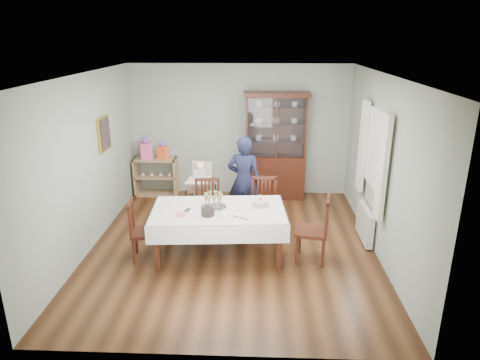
# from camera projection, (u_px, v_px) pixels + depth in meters

# --- Properties ---
(floor) EXTENTS (5.00, 5.00, 0.00)m
(floor) POSITION_uv_depth(u_px,v_px,m) (233.00, 246.00, 6.92)
(floor) COLOR #593319
(floor) RESTS_ON ground
(room_shell) EXTENTS (5.00, 5.00, 5.00)m
(room_shell) POSITION_uv_depth(u_px,v_px,m) (234.00, 135.00, 6.87)
(room_shell) COLOR #9EAA99
(room_shell) RESTS_ON floor
(dining_table) EXTENTS (2.07, 1.29, 0.76)m
(dining_table) POSITION_uv_depth(u_px,v_px,m) (219.00, 232.00, 6.52)
(dining_table) COLOR #431A10
(dining_table) RESTS_ON floor
(china_cabinet) EXTENTS (1.30, 0.48, 2.18)m
(china_cabinet) POSITION_uv_depth(u_px,v_px,m) (276.00, 145.00, 8.66)
(china_cabinet) COLOR #431A10
(china_cabinet) RESTS_ON floor
(sideboard) EXTENTS (0.90, 0.38, 0.80)m
(sideboard) POSITION_uv_depth(u_px,v_px,m) (156.00, 176.00, 9.01)
(sideboard) COLOR tan
(sideboard) RESTS_ON floor
(picture_frame) EXTENTS (0.04, 0.48, 0.58)m
(picture_frame) POSITION_uv_depth(u_px,v_px,m) (104.00, 134.00, 7.23)
(picture_frame) COLOR gold
(picture_frame) RESTS_ON room_shell
(window) EXTENTS (0.04, 1.02, 1.22)m
(window) POSITION_uv_depth(u_px,v_px,m) (376.00, 150.00, 6.61)
(window) COLOR white
(window) RESTS_ON room_shell
(curtain_left) EXTENTS (0.07, 0.30, 1.55)m
(curtain_left) POSITION_uv_depth(u_px,v_px,m) (383.00, 168.00, 6.06)
(curtain_left) COLOR silver
(curtain_left) RESTS_ON room_shell
(curtain_right) EXTENTS (0.07, 0.30, 1.55)m
(curtain_right) POSITION_uv_depth(u_px,v_px,m) (363.00, 146.00, 7.23)
(curtain_right) COLOR silver
(curtain_right) RESTS_ON room_shell
(radiator) EXTENTS (0.10, 0.80, 0.55)m
(radiator) POSITION_uv_depth(u_px,v_px,m) (365.00, 223.00, 7.02)
(radiator) COLOR white
(radiator) RESTS_ON floor
(chair_far_left) EXTENTS (0.47, 0.47, 0.96)m
(chair_far_left) POSITION_uv_depth(u_px,v_px,m) (208.00, 219.00, 7.21)
(chair_far_left) COLOR #431A10
(chair_far_left) RESTS_ON floor
(chair_far_right) EXTENTS (0.46, 0.46, 0.99)m
(chair_far_right) POSITION_uv_depth(u_px,v_px,m) (263.00, 219.00, 7.20)
(chair_far_right) COLOR #431A10
(chair_far_right) RESTS_ON floor
(chair_end_left) EXTENTS (0.48, 0.48, 0.93)m
(chair_end_left) POSITION_uv_depth(u_px,v_px,m) (145.00, 241.00, 6.45)
(chair_end_left) COLOR #431A10
(chair_end_left) RESTS_ON floor
(chair_end_right) EXTENTS (0.54, 0.54, 1.02)m
(chair_end_right) POSITION_uv_depth(u_px,v_px,m) (313.00, 241.00, 6.40)
(chair_end_right) COLOR #431A10
(chair_end_right) RESTS_ON floor
(woman) EXTENTS (0.64, 0.47, 1.61)m
(woman) POSITION_uv_depth(u_px,v_px,m) (244.00, 181.00, 7.50)
(woman) COLOR black
(woman) RESTS_ON floor
(high_chair) EXTENTS (0.58, 0.58, 1.13)m
(high_chair) POSITION_uv_depth(u_px,v_px,m) (201.00, 198.00, 7.69)
(high_chair) COLOR black
(high_chair) RESTS_ON floor
(champagne_tray) EXTENTS (0.38, 0.38, 0.23)m
(champagne_tray) POSITION_uv_depth(u_px,v_px,m) (213.00, 203.00, 6.43)
(champagne_tray) COLOR silver
(champagne_tray) RESTS_ON dining_table
(birthday_cake) EXTENTS (0.27, 0.27, 0.19)m
(birthday_cake) POSITION_uv_depth(u_px,v_px,m) (260.00, 203.00, 6.49)
(birthday_cake) COLOR white
(birthday_cake) RESTS_ON dining_table
(plate_stack_dark) EXTENTS (0.25, 0.25, 0.09)m
(plate_stack_dark) POSITION_uv_depth(u_px,v_px,m) (208.00, 212.00, 6.18)
(plate_stack_dark) COLOR black
(plate_stack_dark) RESTS_ON dining_table
(plate_stack_white) EXTENTS (0.20, 0.20, 0.08)m
(plate_stack_white) POSITION_uv_depth(u_px,v_px,m) (227.00, 216.00, 6.08)
(plate_stack_white) COLOR white
(plate_stack_white) RESTS_ON dining_table
(napkin_stack) EXTENTS (0.16, 0.16, 0.02)m
(napkin_stack) POSITION_uv_depth(u_px,v_px,m) (181.00, 215.00, 6.18)
(napkin_stack) COLOR #E5548E
(napkin_stack) RESTS_ON dining_table
(cutlery) EXTENTS (0.13, 0.17, 0.01)m
(cutlery) POSITION_uv_depth(u_px,v_px,m) (185.00, 210.00, 6.36)
(cutlery) COLOR silver
(cutlery) RESTS_ON dining_table
(cake_knife) EXTENTS (0.26, 0.17, 0.01)m
(cake_knife) POSITION_uv_depth(u_px,v_px,m) (239.00, 218.00, 6.09)
(cake_knife) COLOR silver
(cake_knife) RESTS_ON dining_table
(gift_bag_pink) EXTENTS (0.28, 0.23, 0.45)m
(gift_bag_pink) POSITION_uv_depth(u_px,v_px,m) (146.00, 149.00, 8.81)
(gift_bag_pink) COLOR #E5548E
(gift_bag_pink) RESTS_ON sideboard
(gift_bag_orange) EXTENTS (0.24, 0.20, 0.38)m
(gift_bag_orange) POSITION_uv_depth(u_px,v_px,m) (163.00, 151.00, 8.80)
(gift_bag_orange) COLOR #FF6328
(gift_bag_orange) RESTS_ON sideboard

